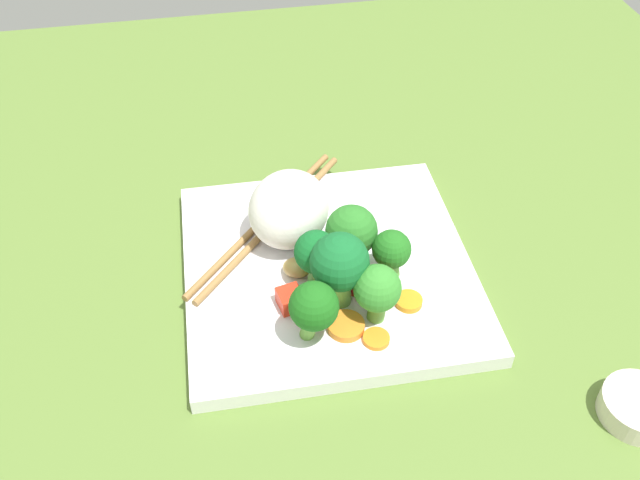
{
  "coord_description": "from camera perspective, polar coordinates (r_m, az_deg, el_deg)",
  "views": [
    {
      "loc": [
        -8.78,
        -42.93,
        45.83
      ],
      "look_at": [
        -0.53,
        0.97,
        3.53
      ],
      "focal_mm": 38.98,
      "sensor_mm": 36.0,
      "label": 1
    }
  ],
  "objects": [
    {
      "name": "pepper_chunk_3",
      "position": [
        0.6,
        2.34,
        -3.0
      ],
      "size": [
        3.03,
        3.33,
        1.68
      ],
      "primitive_type": "cube",
      "rotation": [
        0.0,
        0.0,
        1.07
      ],
      "color": "red",
      "rests_on": "square_plate"
    },
    {
      "name": "rice_mound",
      "position": [
        0.63,
        -2.57,
        2.55
      ],
      "size": [
        10.24,
        10.51,
        6.79
      ],
      "primitive_type": "ellipsoid",
      "rotation": [
        0.0,
        0.0,
        4.17
      ],
      "color": "white",
      "rests_on": "square_plate"
    },
    {
      "name": "pepper_chunk_1",
      "position": [
        0.59,
        5.05,
        -4.08
      ],
      "size": [
        2.99,
        2.8,
        1.21
      ],
      "primitive_type": "cube",
      "rotation": [
        0.0,
        0.0,
        3.57
      ],
      "color": "red",
      "rests_on": "square_plate"
    },
    {
      "name": "carrot_slice_3",
      "position": [
        0.57,
        2.14,
        -7.07
      ],
      "size": [
        3.83,
        3.83,
        0.67
      ],
      "primitive_type": "cylinder",
      "rotation": [
        0.0,
        0.0,
        5.98
      ],
      "color": "orange",
      "rests_on": "square_plate"
    },
    {
      "name": "square_plate",
      "position": [
        0.63,
        0.63,
        -2.37
      ],
      "size": [
        25.87,
        25.87,
        1.53
      ],
      "primitive_type": "cube",
      "rotation": [
        0.0,
        0.0,
        -0.02
      ],
      "color": "white",
      "rests_on": "ground_plane"
    },
    {
      "name": "pepper_chunk_0",
      "position": [
        0.58,
        -2.46,
        -4.88
      ],
      "size": [
        2.38,
        2.49,
        1.6
      ],
      "primitive_type": "cube",
      "rotation": [
        0.0,
        0.0,
        4.92
      ],
      "color": "red",
      "rests_on": "square_plate"
    },
    {
      "name": "chicken_piece_1",
      "position": [
        0.61,
        -1.91,
        -2.28
      ],
      "size": [
        3.07,
        2.81,
        1.56
      ],
      "primitive_type": "ellipsoid",
      "rotation": [
        0.0,
        0.0,
        2.78
      ],
      "color": "tan",
      "rests_on": "square_plate"
    },
    {
      "name": "broccoli_floret_5",
      "position": [
        0.54,
        -0.53,
        -5.56
      ],
      "size": [
        3.96,
        3.96,
        6.04
      ],
      "color": "#649E3B",
      "rests_on": "square_plate"
    },
    {
      "name": "broccoli_floret_1",
      "position": [
        0.6,
        5.89,
        -0.87
      ],
      "size": [
        3.41,
        3.41,
        4.85
      ],
      "color": "#57A03A",
      "rests_on": "square_plate"
    },
    {
      "name": "broccoli_floret_3",
      "position": [
        0.58,
        -0.29,
        -1.21
      ],
      "size": [
        3.75,
        3.75,
        5.81
      ],
      "color": "#65AE4E",
      "rests_on": "square_plate"
    },
    {
      "name": "chopstick_pair",
      "position": [
        0.66,
        -4.32,
        1.49
      ],
      "size": [
        16.87,
        18.6,
        0.66
      ],
      "rotation": [
        0.0,
        0.0,
        3.98
      ],
      "color": "olive",
      "rests_on": "square_plate"
    },
    {
      "name": "broccoli_floret_0",
      "position": [
        0.56,
        4.73,
        -4.1
      ],
      "size": [
        3.91,
        3.91,
        5.66
      ],
      "color": "#5D9C3A",
      "rests_on": "square_plate"
    },
    {
      "name": "carrot_slice_1",
      "position": [
        0.59,
        7.3,
        -5.01
      ],
      "size": [
        2.52,
        2.52,
        0.58
      ],
      "primitive_type": "cylinder",
      "rotation": [
        0.0,
        0.0,
        1.67
      ],
      "color": "orange",
      "rests_on": "square_plate"
    },
    {
      "name": "sauce_cup",
      "position": [
        0.59,
        24.64,
        -12.37
      ],
      "size": [
        5.67,
        5.67,
        1.92
      ],
      "primitive_type": "cylinder",
      "color": "silver",
      "rests_on": "ground_plane"
    },
    {
      "name": "ground_plane",
      "position": [
        0.64,
        0.62,
        -3.47
      ],
      "size": [
        110.0,
        110.0,
        2.0
      ],
      "primitive_type": "cube",
      "color": "#5A7932"
    },
    {
      "name": "carrot_slice_2",
      "position": [
        0.58,
        -0.3,
        -6.06
      ],
      "size": [
        2.82,
        2.82,
        0.6
      ],
      "primitive_type": "cylinder",
      "rotation": [
        0.0,
        0.0,
        5.41
      ],
      "color": "orange",
      "rests_on": "square_plate"
    },
    {
      "name": "broccoli_floret_4",
      "position": [
        0.6,
        2.61,
        0.69
      ],
      "size": [
        4.61,
        4.61,
        5.88
      ],
      "color": "#569F43",
      "rests_on": "square_plate"
    },
    {
      "name": "broccoli_floret_2",
      "position": [
        0.56,
        1.92,
        -1.98
      ],
      "size": [
        4.9,
        4.9,
        7.41
      ],
      "color": "#6BB151",
      "rests_on": "square_plate"
    },
    {
      "name": "carrot_slice_0",
      "position": [
        0.56,
        4.64,
        -8.09
      ],
      "size": [
        2.79,
        2.79,
        0.44
      ],
      "primitive_type": "cylinder",
      "rotation": [
        0.0,
        0.0,
        5.95
      ],
      "color": "orange",
      "rests_on": "square_plate"
    }
  ]
}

